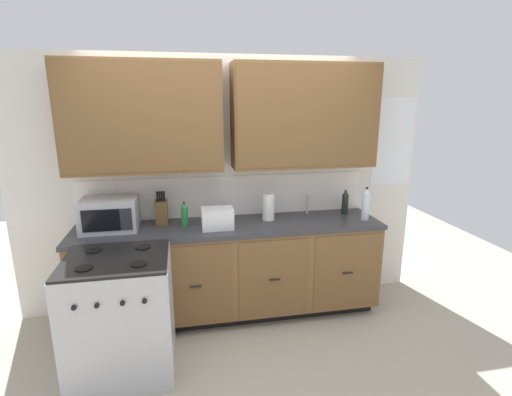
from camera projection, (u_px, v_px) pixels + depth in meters
name	position (u px, v px, depth m)	size (l,w,h in m)	color
ground_plane	(236.00, 331.00, 3.51)	(8.00, 8.00, 0.00)	#B2A893
wall_unit	(227.00, 143.00, 3.57)	(4.00, 0.40, 2.46)	white
counter_run	(232.00, 269.00, 3.67)	(2.83, 0.64, 0.93)	black
stove_range	(121.00, 315.00, 2.91)	(0.76, 0.68, 0.95)	#B7B7BC
microwave	(110.00, 214.00, 3.39)	(0.48, 0.37, 0.28)	#B7B7BC
toaster	(217.00, 218.00, 3.43)	(0.28, 0.18, 0.19)	white
knife_block	(162.00, 211.00, 3.57)	(0.11, 0.14, 0.31)	brown
sink_faucet	(307.00, 204.00, 3.89)	(0.02, 0.02, 0.20)	#B2B5BA
paper_towel_roll	(268.00, 207.00, 3.68)	(0.12, 0.12, 0.26)	white
bottle_dark	(345.00, 202.00, 3.87)	(0.07, 0.07, 0.25)	black
bottle_clear	(366.00, 204.00, 3.67)	(0.07, 0.07, 0.32)	silver
bottle_green	(184.00, 215.00, 3.48)	(0.06, 0.06, 0.23)	#237A38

